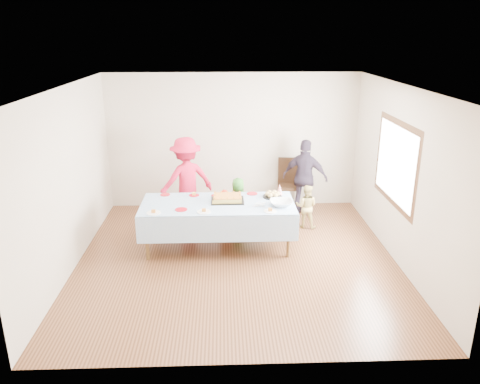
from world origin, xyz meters
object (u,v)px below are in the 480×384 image
(birthday_cake, at_px, (227,198))
(dining_chair, at_px, (289,181))
(adult_left, at_px, (186,180))
(party_table, at_px, (218,206))

(birthday_cake, relative_size, dining_chair, 0.52)
(birthday_cake, height_order, dining_chair, dining_chair)
(adult_left, bearing_deg, birthday_cake, 99.72)
(party_table, xyz_separation_m, adult_left, (-0.60, 1.21, 0.08))
(adult_left, bearing_deg, party_table, 91.77)
(birthday_cake, height_order, adult_left, adult_left)
(party_table, distance_m, adult_left, 1.36)
(birthday_cake, distance_m, adult_left, 1.35)
(dining_chair, bearing_deg, adult_left, -157.62)
(party_table, height_order, adult_left, adult_left)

